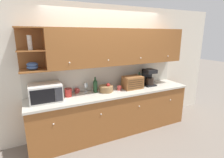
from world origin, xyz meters
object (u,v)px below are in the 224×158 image
Objects in this scene: microwave at (46,92)px; mug_blue_second at (119,88)px; bread_box at (133,82)px; coffee_maker at (149,77)px; wine_glass at (86,85)px; mug at (77,91)px; fruit_basket at (106,89)px; second_wine_bottle at (95,85)px; storage_canister at (68,92)px; wine_bottle at (139,79)px.

mug_blue_second is at bearing -0.84° from microwave.
bread_box is 1.10× the size of coffee_maker.
wine_glass is at bearing 10.89° from microwave.
microwave is 5.57× the size of mug.
bread_box is at bearing -11.11° from mug.
wine_glass is 0.56× the size of coffee_maker.
mug_blue_second is (0.84, -0.20, 0.00)m from mug.
microwave is at bearing 178.58° from bread_box.
wine_glass reaches higher than fruit_basket.
coffee_maker is (2.20, 0.01, 0.04)m from microwave.
microwave is 5.69× the size of mug_blue_second.
mug is at bearing 159.96° from second_wine_bottle.
fruit_basket is (0.75, -0.05, -0.01)m from storage_canister.
coffee_maker is at bearing 2.22° from mug_blue_second.
fruit_basket is 0.29m from mug_blue_second.
wine_glass is at bearing 152.26° from second_wine_bottle.
wine_bottle is (0.87, 0.12, 0.07)m from fruit_basket.
coffee_maker is at bearing 0.62° from fruit_basket.
storage_canister is 0.56× the size of fruit_basket.
fruit_basket reaches higher than mug_blue_second.
fruit_basket is at bearing -16.09° from second_wine_bottle.
wine_glass is at bearing -11.58° from mug.
mug is 0.24× the size of bread_box.
mug is 0.31× the size of second_wine_bottle.
wine_bottle is at bearing 7.78° from fruit_basket.
wine_glass is (0.17, -0.04, 0.09)m from mug.
microwave is 1.43m from mug_blue_second.
bread_box reaches higher than storage_canister.
mug is 0.86m from mug_blue_second.
mug_blue_second is at bearing -13.67° from mug.
bread_box is (0.31, -0.02, 0.09)m from mug_blue_second.
storage_canister is (0.39, 0.04, -0.07)m from microwave.
fruit_basket is at bearing -172.22° from wine_bottle.
bread_box reaches higher than mug_blue_second.
microwave is at bearing 179.86° from fruit_basket.
second_wine_bottle is 0.76× the size of bread_box.
fruit_basket is 0.67× the size of bread_box.
coffee_maker is at bearing 0.23° from microwave.
fruit_basket is (1.14, -0.00, -0.08)m from microwave.
microwave reaches higher than fruit_basket.
wine_glass reaches higher than storage_canister.
wine_bottle is (0.27, 0.16, 0.00)m from bread_box.
microwave is at bearing -176.48° from second_wine_bottle.
microwave is at bearing -162.91° from mug.
bread_box reaches higher than fruit_basket.
mug is at bearing 166.33° from mug_blue_second.
coffee_maker is (1.44, -0.14, 0.04)m from wine_glass.
wine_bottle reaches higher than microwave.
fruit_basket is (0.21, -0.06, -0.08)m from second_wine_bottle.
fruit_basket is at bearing -0.14° from microwave.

